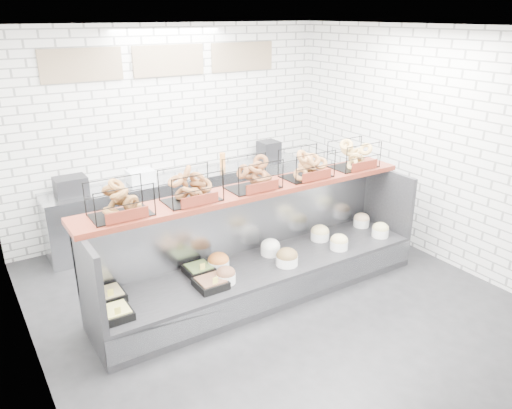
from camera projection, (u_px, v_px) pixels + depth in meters
ground at (277, 304)px, 5.73m from camera, size 5.50×5.50×0.00m
room_shell at (249, 117)px, 5.46m from camera, size 5.02×5.51×3.01m
display_case at (261, 267)px, 5.88m from camera, size 4.00×0.90×1.20m
bagel_shelf at (253, 177)px, 5.63m from camera, size 4.10×0.50×0.40m
prep_counter at (185, 202)px, 7.47m from camera, size 4.00×0.60×1.20m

